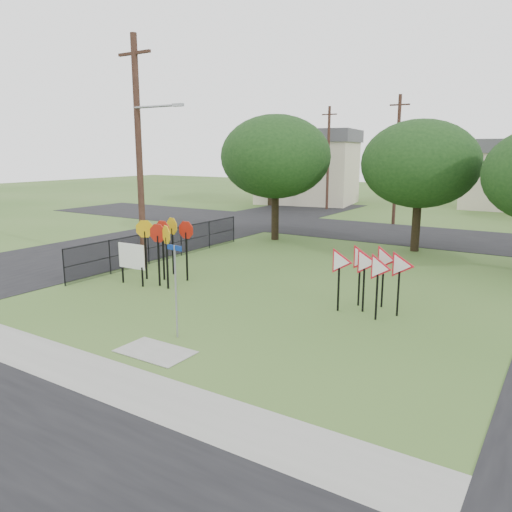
{
  "coord_description": "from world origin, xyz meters",
  "views": [
    {
      "loc": [
        8.92,
        -11.37,
        5.22
      ],
      "look_at": [
        -0.29,
        3.0,
        1.6
      ],
      "focal_mm": 35.0,
      "sensor_mm": 36.0,
      "label": 1
    }
  ],
  "objects_px": {
    "street_name_sign": "(176,285)",
    "yield_sign_cluster": "(371,265)",
    "stop_sign_cluster": "(165,237)",
    "info_board": "(132,258)"
  },
  "relations": [
    {
      "from": "street_name_sign",
      "to": "yield_sign_cluster",
      "type": "distance_m",
      "value": 6.4
    },
    {
      "from": "stop_sign_cluster",
      "to": "info_board",
      "type": "xyz_separation_m",
      "value": [
        -0.76,
        -1.13,
        -0.75
      ]
    },
    {
      "from": "stop_sign_cluster",
      "to": "yield_sign_cluster",
      "type": "relative_size",
      "value": 0.9
    },
    {
      "from": "stop_sign_cluster",
      "to": "yield_sign_cluster",
      "type": "height_order",
      "value": "stop_sign_cluster"
    },
    {
      "from": "stop_sign_cluster",
      "to": "info_board",
      "type": "bearing_deg",
      "value": -124.09
    },
    {
      "from": "street_name_sign",
      "to": "info_board",
      "type": "distance_m",
      "value": 6.31
    },
    {
      "from": "stop_sign_cluster",
      "to": "yield_sign_cluster",
      "type": "xyz_separation_m",
      "value": [
        8.32,
        0.66,
        -0.24
      ]
    },
    {
      "from": "stop_sign_cluster",
      "to": "street_name_sign",
      "type": "bearing_deg",
      "value": -44.7
    },
    {
      "from": "street_name_sign",
      "to": "stop_sign_cluster",
      "type": "distance_m",
      "value": 6.41
    },
    {
      "from": "yield_sign_cluster",
      "to": "info_board",
      "type": "distance_m",
      "value": 9.28
    }
  ]
}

